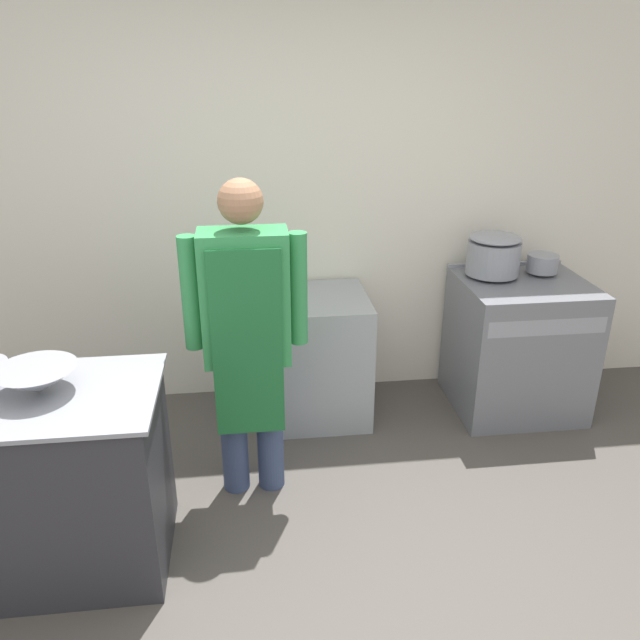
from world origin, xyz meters
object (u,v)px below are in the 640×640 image
object	(u,v)px
stove	(517,345)
person_cook	(247,328)
fridge_unit	(316,356)
sauce_pot	(542,263)
stock_pot	(494,254)
mixing_bowl	(37,380)

from	to	relation	value
stove	person_cook	world-z (taller)	person_cook
stove	fridge_unit	bearing A→B (deg)	177.18
person_cook	sauce_pot	bearing A→B (deg)	22.82
stock_pot	sauce_pot	distance (m)	0.34
fridge_unit	stock_pot	xyz separation A→B (m)	(1.13, 0.06, 0.62)
stock_pot	fridge_unit	bearing A→B (deg)	-176.91
stove	fridge_unit	distance (m)	1.31
stove	sauce_pot	bearing A→B (deg)	38.75
fridge_unit	mixing_bowl	bearing A→B (deg)	-138.43
fridge_unit	person_cook	world-z (taller)	person_cook
fridge_unit	person_cook	xyz separation A→B (m)	(-0.42, -0.73, 0.54)
person_cook	sauce_pot	distance (m)	2.04
fridge_unit	stove	bearing A→B (deg)	-2.82
fridge_unit	sauce_pot	size ratio (longest dim) A/B	4.13
person_cook	fridge_unit	bearing A→B (deg)	60.05
stove	sauce_pot	world-z (taller)	sauce_pot
stove	mixing_bowl	xyz separation A→B (m)	(-2.59, -1.08, 0.49)
mixing_bowl	sauce_pot	bearing A→B (deg)	23.63
stove	stock_pot	xyz separation A→B (m)	(-0.18, 0.13, 0.59)
sauce_pot	fridge_unit	bearing A→B (deg)	-177.61
stove	mixing_bowl	size ratio (longest dim) A/B	2.64
stove	fridge_unit	xyz separation A→B (m)	(-1.31, 0.06, -0.03)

